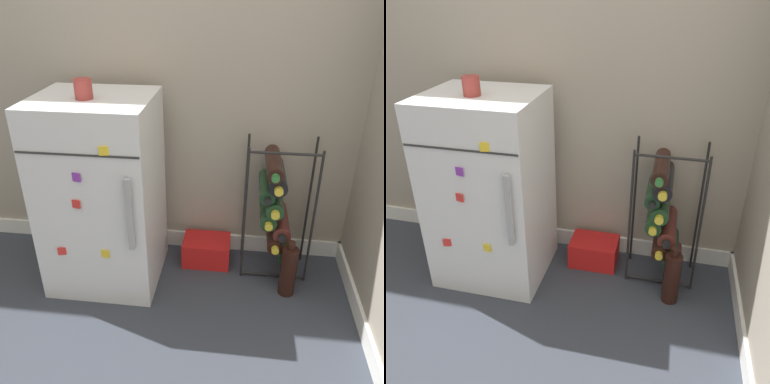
{
  "view_description": "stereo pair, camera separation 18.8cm",
  "coord_description": "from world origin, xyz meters",
  "views": [
    {
      "loc": [
        0.31,
        -1.22,
        1.33
      ],
      "look_at": [
        0.09,
        0.43,
        0.45
      ],
      "focal_mm": 38.0,
      "sensor_mm": 36.0,
      "label": 1
    },
    {
      "loc": [
        0.49,
        -1.18,
        1.33
      ],
      "look_at": [
        0.09,
        0.43,
        0.45
      ],
      "focal_mm": 38.0,
      "sensor_mm": 36.0,
      "label": 2
    }
  ],
  "objects": [
    {
      "name": "fridge_top_cup",
      "position": [
        -0.33,
        0.32,
        0.94
      ],
      "size": [
        0.07,
        0.07,
        0.08
      ],
      "color": "maroon",
      "rests_on": "mini_fridge"
    },
    {
      "name": "ground_plane",
      "position": [
        0.0,
        0.0,
        0.0
      ],
      "size": [
        14.0,
        14.0,
        0.0
      ],
      "primitive_type": "plane",
      "color": "#333842"
    },
    {
      "name": "mini_fridge",
      "position": [
        -0.31,
        0.36,
        0.45
      ],
      "size": [
        0.5,
        0.48,
        0.9
      ],
      "color": "silver",
      "rests_on": "ground_plane"
    },
    {
      "name": "wall_back",
      "position": [
        0.0,
        0.68,
        1.24
      ],
      "size": [
        6.73,
        0.07,
        2.5
      ],
      "color": "#9E9384",
      "rests_on": "ground_plane"
    },
    {
      "name": "wine_rack",
      "position": [
        0.49,
        0.5,
        0.35
      ],
      "size": [
        0.32,
        0.33,
        0.69
      ],
      "color": "black",
      "rests_on": "ground_plane"
    },
    {
      "name": "soda_box",
      "position": [
        0.16,
        0.52,
        0.07
      ],
      "size": [
        0.24,
        0.17,
        0.13
      ],
      "color": "red",
      "rests_on": "ground_plane"
    },
    {
      "name": "loose_bottle_floor",
      "position": [
        0.56,
        0.32,
        0.13
      ],
      "size": [
        0.08,
        0.08,
        0.29
      ],
      "color": "black",
      "rests_on": "ground_plane"
    }
  ]
}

